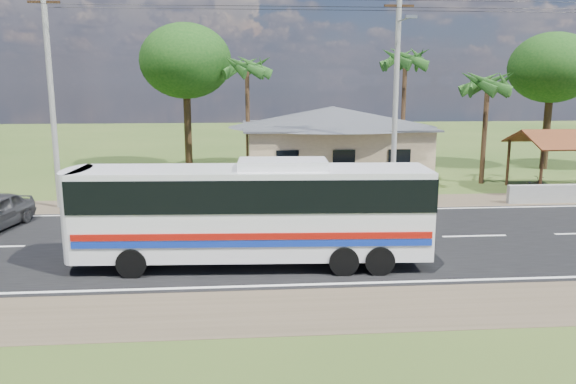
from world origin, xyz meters
name	(u,v)px	position (x,y,z in m)	size (l,w,h in m)	color
ground	(359,239)	(0.00, 0.00, 0.00)	(120.00, 120.00, 0.00)	#2F4A1A
road	(359,239)	(0.00, 0.00, 0.01)	(120.00, 16.00, 0.03)	black
house	(332,136)	(1.00, 13.00, 2.64)	(12.40, 10.00, 5.00)	tan
waiting_shed	(567,141)	(13.00, 8.50, 2.73)	(5.20, 4.48, 3.35)	#342213
utility_poles	(389,83)	(2.67, 6.49, 5.77)	(32.80, 2.22, 11.00)	#9E9E99
palm_near	(488,84)	(9.50, 11.00, 5.71)	(2.80, 2.80, 6.70)	#47301E
palm_mid	(405,60)	(6.00, 15.50, 7.16)	(2.80, 2.80, 8.20)	#47301E
palm_far	(247,68)	(-4.00, 16.00, 6.68)	(2.80, 2.80, 7.70)	#47301E
tree_behind_house	(186,62)	(-8.00, 18.00, 7.12)	(6.00, 6.00, 9.61)	#47301E
tree_behind_shed	(552,68)	(16.00, 16.00, 6.68)	(5.60, 5.60, 9.02)	#47301E
coach_bus	(254,206)	(-4.00, -2.72, 1.98)	(11.24, 2.91, 3.46)	silver
motorcycle	(532,186)	(10.86, 7.76, 0.45)	(0.60, 1.73, 0.91)	black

